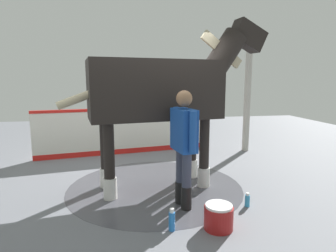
% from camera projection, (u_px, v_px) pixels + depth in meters
% --- Properties ---
extents(ground_plane, '(16.00, 16.00, 0.02)m').
position_uv_depth(ground_plane, '(140.00, 182.00, 4.91)').
color(ground_plane, slate).
extents(wet_patch, '(2.85, 2.85, 0.00)m').
position_uv_depth(wet_patch, '(155.00, 186.00, 4.67)').
color(wet_patch, '#4C4C54').
rests_on(wet_patch, ground).
extents(barrier_wall, '(4.18, 0.75, 1.10)m').
position_uv_depth(barrier_wall, '(128.00, 132.00, 6.73)').
color(barrier_wall, silver).
rests_on(barrier_wall, ground).
extents(roof_post_near, '(0.16, 0.16, 2.94)m').
position_uv_depth(roof_post_near, '(248.00, 91.00, 6.82)').
color(roof_post_near, '#B7B2A8').
rests_on(roof_post_near, ground).
extents(horse, '(3.42, 1.20, 2.76)m').
position_uv_depth(horse, '(162.00, 92.00, 4.46)').
color(horse, black).
rests_on(horse, ground).
extents(handler, '(0.30, 0.65, 1.61)m').
position_uv_depth(handler, '(184.00, 142.00, 3.81)').
color(handler, black).
rests_on(handler, ground).
extents(wash_bucket, '(0.35, 0.35, 0.30)m').
position_uv_depth(wash_bucket, '(219.00, 217.00, 3.32)').
color(wash_bucket, maroon).
rests_on(wash_bucket, ground).
extents(bottle_shampoo, '(0.07, 0.07, 0.20)m').
position_uv_depth(bottle_shampoo, '(247.00, 200.00, 3.92)').
color(bottle_shampoo, '#3399CC').
rests_on(bottle_shampoo, ground).
extents(bottle_spray, '(0.08, 0.08, 0.27)m').
position_uv_depth(bottle_spray, '(172.00, 220.00, 3.29)').
color(bottle_spray, blue).
rests_on(bottle_spray, ground).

